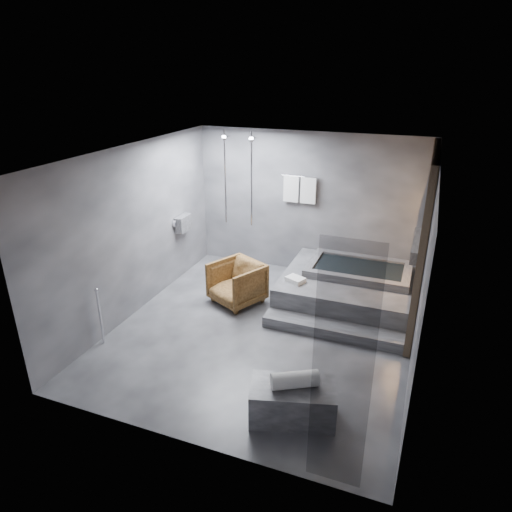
% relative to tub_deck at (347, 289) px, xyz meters
% --- Properties ---
extents(room, '(5.00, 5.04, 2.82)m').
position_rel_tub_deck_xyz_m(room, '(-0.65, -1.21, 1.48)').
color(room, '#303033').
rests_on(room, ground).
extents(tub_deck, '(2.20, 2.00, 0.50)m').
position_rel_tub_deck_xyz_m(tub_deck, '(0.00, 0.00, 0.00)').
color(tub_deck, '#363638').
rests_on(tub_deck, ground).
extents(tub_step, '(2.20, 0.36, 0.18)m').
position_rel_tub_deck_xyz_m(tub_step, '(0.00, -1.18, -0.16)').
color(tub_step, '#363638').
rests_on(tub_step, ground).
extents(concrete_bench, '(1.11, 0.80, 0.45)m').
position_rel_tub_deck_xyz_m(concrete_bench, '(-0.06, -3.14, -0.03)').
color(concrete_bench, '#38383A').
rests_on(concrete_bench, ground).
extents(driftwood_chair, '(1.08, 1.09, 0.75)m').
position_rel_tub_deck_xyz_m(driftwood_chair, '(-1.81, -0.72, 0.12)').
color(driftwood_chair, '#412710').
rests_on(driftwood_chair, ground).
extents(rolled_towel, '(0.58, 0.45, 0.20)m').
position_rel_tub_deck_xyz_m(rolled_towel, '(-0.04, -3.14, 0.30)').
color(rolled_towel, white).
rests_on(rolled_towel, concrete_bench).
extents(deck_towel, '(0.36, 0.32, 0.08)m').
position_rel_tub_deck_xyz_m(deck_towel, '(-0.80, -0.55, 0.29)').
color(deck_towel, white).
rests_on(deck_towel, tub_deck).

